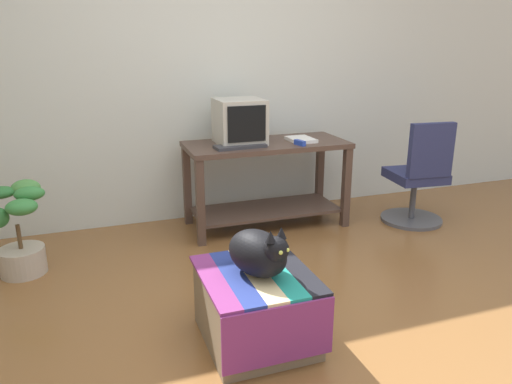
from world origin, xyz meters
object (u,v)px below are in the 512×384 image
desk (266,170)px  potted_plant (20,234)px  tv_monitor (240,122)px  keyboard (240,146)px  ottoman_with_blanket (256,307)px  cat (259,252)px  office_chair (419,180)px  stapler (300,143)px  book (301,139)px

desk → potted_plant: desk is taller
desk → tv_monitor: (-0.21, 0.04, 0.40)m
keyboard → ottoman_with_blanket: size_ratio=0.62×
cat → tv_monitor: bearing=53.7°
tv_monitor → ottoman_with_blanket: (-0.43, -1.61, -0.69)m
keyboard → potted_plant: (-1.60, -0.17, -0.45)m
potted_plant → office_chair: (3.09, -0.10, 0.11)m
stapler → desk: bearing=123.8°
book → potted_plant: size_ratio=0.40×
potted_plant → office_chair: size_ratio=0.70×
desk → book: size_ratio=5.27×
office_chair → stapler: 1.09m
ottoman_with_blanket → cat: 0.31m
desk → office_chair: size_ratio=1.49×
book → office_chair: size_ratio=0.28×
keyboard → stapler: (0.48, -0.07, 0.01)m
cat → potted_plant: bearing=112.0°
desk → cat: desk is taller
desk → potted_plant: size_ratio=2.12×
tv_monitor → book: bearing=-9.3°
tv_monitor → stapler: size_ratio=3.49×
book → stapler: bearing=-119.1°
tv_monitor → keyboard: size_ratio=0.96×
ottoman_with_blanket → tv_monitor: bearing=75.0°
desk → stapler: size_ratio=12.03×
office_chair → keyboard: bearing=-4.2°
stapler → ottoman_with_blanket: bearing=-135.5°
desk → ottoman_with_blanket: desk is taller
tv_monitor → office_chair: size_ratio=0.43×
cat → stapler: (0.84, 1.39, 0.23)m
keyboard → tv_monitor: bearing=69.5°
book → cat: 1.80m
ottoman_with_blanket → stapler: (0.85, 1.37, 0.54)m
desk → keyboard: 0.38m
desk → potted_plant: 1.90m
ottoman_with_blanket → potted_plant: bearing=134.0°
book → potted_plant: 2.21m
tv_monitor → cat: (-0.42, -1.62, -0.38)m
stapler → tv_monitor: bearing=137.5°
tv_monitor → potted_plant: size_ratio=0.61×
ottoman_with_blanket → cat: (0.01, -0.02, 0.31)m
ottoman_with_blanket → stapler: 1.70m
keyboard → potted_plant: size_ratio=0.64×
potted_plant → stapler: size_ratio=5.68×
keyboard → cat: 1.52m
keyboard → ottoman_with_blanket: bearing=-108.4°
office_chair → desk: bearing=-11.9°
office_chair → potted_plant: bearing=4.3°
tv_monitor → book: tv_monitor is taller
book → stapler: (-0.08, -0.15, 0.01)m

